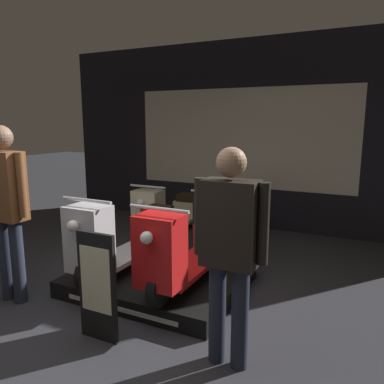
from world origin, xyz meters
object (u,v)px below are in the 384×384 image
(person_right_browsing, at_px, (230,242))
(person_left_browsing, at_px, (6,201))
(scooter_display_left, at_px, (126,237))
(scooter_backrow_0, at_px, (169,214))
(scooter_backrow_1, at_px, (227,221))
(price_sign_board, at_px, (97,287))
(scooter_display_right, at_px, (190,247))

(person_right_browsing, bearing_deg, person_left_browsing, 180.00)
(scooter_display_left, distance_m, person_left_browsing, 1.30)
(scooter_backrow_0, bearing_deg, scooter_backrow_1, 0.00)
(scooter_backrow_0, bearing_deg, price_sign_board, -71.93)
(scooter_display_right, height_order, person_left_browsing, person_left_browsing)
(scooter_display_left, xyz_separation_m, person_right_browsing, (1.58, -0.89, 0.43))
(scooter_backrow_1, relative_size, person_left_browsing, 0.98)
(scooter_backrow_0, relative_size, scooter_backrow_1, 1.00)
(scooter_display_right, bearing_deg, person_left_browsing, -151.09)
(person_right_browsing, bearing_deg, scooter_display_right, 130.65)
(scooter_display_left, relative_size, person_right_browsing, 1.06)
(scooter_display_right, bearing_deg, scooter_backrow_1, 98.50)
(scooter_backrow_1, bearing_deg, scooter_backrow_0, 180.00)
(scooter_backrow_0, relative_size, person_left_browsing, 0.98)
(scooter_display_left, bearing_deg, scooter_backrow_1, 73.04)
(scooter_display_right, bearing_deg, price_sign_board, -107.85)
(scooter_display_left, relative_size, person_left_browsing, 0.98)
(scooter_backrow_1, xyz_separation_m, price_sign_board, (-0.07, -2.85, 0.12))
(scooter_display_right, xyz_separation_m, scooter_backrow_1, (-0.27, 1.79, -0.18))
(person_right_browsing, distance_m, price_sign_board, 1.22)
(scooter_backrow_1, relative_size, person_right_browsing, 1.06)
(person_left_browsing, xyz_separation_m, person_right_browsing, (2.37, 0.00, -0.09))
(scooter_backrow_0, distance_m, person_left_browsing, 2.79)
(scooter_backrow_0, relative_size, person_right_browsing, 1.06)
(person_left_browsing, relative_size, price_sign_board, 1.90)
(scooter_backrow_1, height_order, person_left_browsing, person_left_browsing)
(scooter_display_left, distance_m, scooter_backrow_1, 1.88)
(scooter_display_right, bearing_deg, scooter_display_left, 180.00)
(scooter_display_left, distance_m, scooter_display_right, 0.81)
(scooter_backrow_0, bearing_deg, scooter_display_left, -75.60)
(scooter_display_left, relative_size, scooter_backrow_1, 1.00)
(scooter_display_left, xyz_separation_m, price_sign_board, (0.47, -1.06, -0.07))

